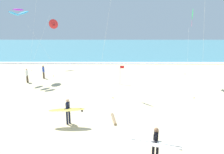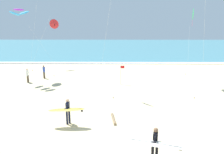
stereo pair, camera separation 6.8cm
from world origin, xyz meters
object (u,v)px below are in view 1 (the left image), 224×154
at_px(kite_arc_violet_near, 18,12).
at_px(kite_diamond_emerald_high, 192,17).
at_px(surfer_lead, 67,110).
at_px(kite_delta_scarlet_distant, 54,24).
at_px(bystander_blue_top, 43,72).
at_px(bystander_white_top, 27,76).
at_px(lifeguard_flag, 121,73).
at_px(surfer_trailing, 155,143).
at_px(driftwood_log, 114,119).

relative_size(kite_arc_violet_near, kite_diamond_emerald_high, 1.00).
height_order(surfer_lead, kite_arc_violet_near, kite_arc_violet_near).
xyz_separation_m(kite_diamond_emerald_high, kite_delta_scarlet_distant, (-16.56, 8.85, -0.59)).
bearing_deg(bystander_blue_top, kite_arc_violet_near, -129.04).
xyz_separation_m(bystander_white_top, lifeguard_flag, (10.30, -0.59, 0.45)).
bearing_deg(surfer_lead, bystander_white_top, 122.73).
bearing_deg(surfer_trailing, kite_arc_violet_near, 129.37).
bearing_deg(bystander_white_top, kite_arc_violet_near, 162.19).
height_order(kite_diamond_emerald_high, lifeguard_flag, kite_diamond_emerald_high).
height_order(kite_arc_violet_near, kite_delta_scarlet_distant, kite_arc_violet_near).
bearing_deg(kite_arc_violet_near, surfer_trailing, -50.63).
relative_size(bystander_white_top, lifeguard_flag, 0.76).
bearing_deg(kite_delta_scarlet_distant, driftwood_log, -64.57).
height_order(kite_diamond_emerald_high, bystander_blue_top, kite_diamond_emerald_high).
height_order(surfer_lead, bystander_blue_top, surfer_lead).
relative_size(kite_diamond_emerald_high, bystander_white_top, 4.93).
relative_size(kite_diamond_emerald_high, lifeguard_flag, 3.73).
bearing_deg(lifeguard_flag, surfer_lead, -110.47).
xyz_separation_m(kite_delta_scarlet_distant, lifeguard_flag, (9.34, -9.09, -5.12)).
xyz_separation_m(kite_delta_scarlet_distant, bystander_white_top, (-0.96, -8.49, -5.57)).
distance_m(surfer_trailing, lifeguard_flag, 13.68).
height_order(surfer_lead, kite_diamond_emerald_high, kite_diamond_emerald_high).
relative_size(kite_arc_violet_near, lifeguard_flag, 3.75).
relative_size(surfer_lead, bystander_white_top, 1.43).
relative_size(surfer_trailing, kite_arc_violet_near, 0.34).
bearing_deg(bystander_blue_top, bystander_white_top, -121.73).
xyz_separation_m(kite_diamond_emerald_high, lifeguard_flag, (-7.22, -0.24, -5.71)).
distance_m(kite_arc_violet_near, bystander_blue_top, 7.12).
relative_size(kite_delta_scarlet_distant, bystander_blue_top, 4.46).
relative_size(lifeguard_flag, driftwood_log, 1.29).
bearing_deg(lifeguard_flag, kite_delta_scarlet_distant, 135.80).
height_order(kite_diamond_emerald_high, bystander_white_top, kite_diamond_emerald_high).
height_order(surfer_trailing, kite_delta_scarlet_distant, kite_delta_scarlet_distant).
height_order(bystander_blue_top, lifeguard_flag, lifeguard_flag).
relative_size(surfer_lead, surfer_trailing, 0.86).
distance_m(surfer_lead, kite_arc_violet_near, 14.13).
relative_size(surfer_lead, kite_arc_violet_near, 0.29).
xyz_separation_m(bystander_blue_top, lifeguard_flag, (9.11, -2.53, 0.45)).
bearing_deg(kite_arc_violet_near, kite_diamond_emerald_high, -1.44).
bearing_deg(kite_arc_violet_near, kite_delta_scarlet_distant, 81.48).
height_order(surfer_trailing, lifeguard_flag, lifeguard_flag).
relative_size(bystander_blue_top, bystander_white_top, 1.00).
bearing_deg(kite_delta_scarlet_distant, bystander_blue_top, -87.94).
bearing_deg(lifeguard_flag, kite_arc_violet_near, 176.30).
xyz_separation_m(kite_diamond_emerald_high, bystander_blue_top, (-16.33, 2.29, -6.16)).
bearing_deg(driftwood_log, lifeguard_flag, 85.33).
bearing_deg(surfer_trailing, kite_delta_scarlet_distant, 114.78).
xyz_separation_m(surfer_lead, bystander_blue_top, (-5.46, 12.30, -0.24)).
relative_size(bystander_blue_top, lifeguard_flag, 0.76).
xyz_separation_m(surfer_lead, lifeguard_flag, (3.65, 9.77, 0.22)).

